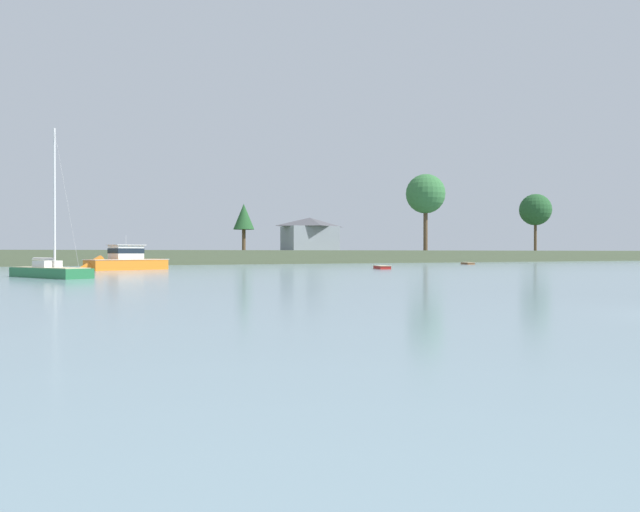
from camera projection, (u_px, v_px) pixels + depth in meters
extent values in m
cube|color=#4C563D|center=(144.00, 256.00, 104.29)|extent=(243.70, 55.15, 2.09)
cube|color=#B2231E|center=(382.00, 268.00, 61.37)|extent=(1.91, 3.08, 0.47)
cube|color=#C6B289|center=(382.00, 266.00, 61.36)|extent=(2.03, 3.21, 0.05)
cube|color=tan|center=(382.00, 266.00, 61.36)|extent=(1.00, 0.36, 0.03)
cube|color=#236B3D|center=(50.00, 276.00, 40.40)|extent=(5.38, 7.83, 1.17)
cube|color=#CCB78E|center=(50.00, 268.00, 40.39)|extent=(4.94, 7.31, 0.04)
cube|color=silver|center=(47.00, 264.00, 40.62)|extent=(1.95, 2.12, 0.47)
cylinder|color=silver|center=(55.00, 198.00, 39.99)|extent=(0.16, 0.16, 9.70)
cylinder|color=silver|center=(43.00, 259.00, 40.95)|extent=(1.53, 2.81, 0.12)
cylinder|color=silver|center=(43.00, 258.00, 40.95)|extent=(1.40, 2.55, 0.14)
cylinder|color=#999999|center=(66.00, 197.00, 39.06)|extent=(1.44, 2.78, 9.65)
cube|color=brown|center=(468.00, 264.00, 83.83)|extent=(1.71, 2.62, 0.42)
cube|color=#C6B289|center=(468.00, 262.00, 83.83)|extent=(1.82, 2.74, 0.05)
cube|color=tan|center=(468.00, 263.00, 83.83)|extent=(0.95, 0.34, 0.03)
cube|color=orange|center=(127.00, 267.00, 58.11)|extent=(8.31, 5.33, 1.67)
cone|color=orange|center=(89.00, 268.00, 55.27)|extent=(2.92, 3.08, 2.47)
cube|color=silver|center=(127.00, 259.00, 58.11)|extent=(8.49, 5.48, 0.05)
cube|color=silver|center=(126.00, 252.00, 58.03)|extent=(3.38, 3.03, 1.41)
cube|color=#19232D|center=(126.00, 251.00, 58.03)|extent=(3.45, 3.09, 0.51)
cube|color=beige|center=(126.00, 245.00, 58.03)|extent=(3.82, 3.48, 0.06)
cylinder|color=silver|center=(126.00, 240.00, 58.02)|extent=(0.03, 0.03, 0.99)
cylinder|color=brown|center=(535.00, 234.00, 122.93)|extent=(0.60, 0.60, 7.31)
sphere|color=#235128|center=(535.00, 210.00, 122.89)|extent=(6.72, 6.72, 6.72)
cylinder|color=brown|center=(426.00, 227.00, 105.48)|extent=(0.78, 0.78, 8.82)
sphere|color=#336B38|center=(426.00, 194.00, 105.44)|extent=(7.23, 7.23, 7.23)
cylinder|color=brown|center=(244.00, 233.00, 111.19)|extent=(0.71, 0.71, 6.68)
cone|color=#235128|center=(244.00, 217.00, 111.17)|extent=(4.08, 4.08, 4.99)
cube|color=gray|center=(310.00, 239.00, 115.17)|extent=(10.01, 6.91, 4.86)
pyramid|color=#47474C|center=(310.00, 222.00, 115.14)|extent=(10.81, 7.46, 1.78)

